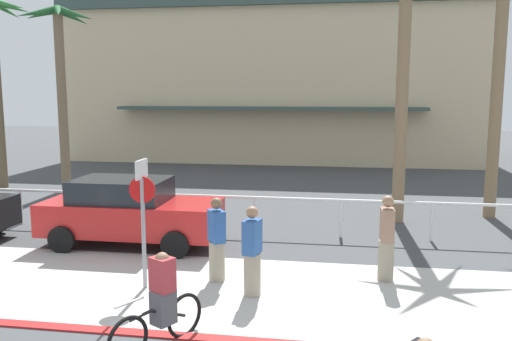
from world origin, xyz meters
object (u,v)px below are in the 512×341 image
(stop_sign_bike_lane, at_px, (143,205))
(pedestrian_0, at_px, (252,255))
(car_red_1, at_px, (130,211))
(pedestrian_2, at_px, (387,242))
(palm_tree_3, at_px, (502,33))
(cyclist_black_1, at_px, (161,303))
(palm_tree_2, at_px, (405,38))
(palm_tree_1, at_px, (60,60))
(pedestrian_1, at_px, (217,243))

(stop_sign_bike_lane, xyz_separation_m, pedestrian_0, (2.15, -0.05, -0.87))
(car_red_1, relative_size, pedestrian_2, 2.47)
(palm_tree_3, xyz_separation_m, cyclist_black_1, (-7.23, -9.66, -4.85))
(cyclist_black_1, relative_size, pedestrian_2, 0.90)
(palm_tree_3, xyz_separation_m, pedestrian_2, (-3.64, -6.23, -4.72))
(palm_tree_2, relative_size, cyclist_black_1, 4.55)
(palm_tree_1, relative_size, car_red_1, 1.60)
(car_red_1, bearing_deg, pedestrian_1, -38.72)
(palm_tree_1, xyz_separation_m, cyclist_black_1, (7.97, -11.79, -4.35))
(car_red_1, bearing_deg, pedestrian_2, -15.03)
(stop_sign_bike_lane, relative_size, pedestrian_1, 1.47)
(cyclist_black_1, height_order, pedestrian_0, pedestrian_0)
(palm_tree_1, height_order, pedestrian_2, palm_tree_1)
(palm_tree_2, bearing_deg, stop_sign_bike_lane, -130.57)
(palm_tree_3, bearing_deg, pedestrian_2, -120.29)
(palm_tree_2, xyz_separation_m, car_red_1, (-6.92, -3.54, -4.47))
(car_red_1, relative_size, pedestrian_1, 2.52)
(palm_tree_1, relative_size, cyclist_black_1, 4.40)
(palm_tree_2, xyz_separation_m, palm_tree_3, (2.88, 1.04, 0.20))
(palm_tree_1, bearing_deg, pedestrian_2, -35.88)
(palm_tree_1, relative_size, palm_tree_2, 0.97)
(palm_tree_2, bearing_deg, pedestrian_1, -125.80)
(cyclist_black_1, height_order, pedestrian_2, pedestrian_2)
(stop_sign_bike_lane, xyz_separation_m, palm_tree_1, (-6.86, 9.54, 3.37))
(stop_sign_bike_lane, relative_size, pedestrian_2, 1.44)
(palm_tree_2, relative_size, pedestrian_0, 4.19)
(palm_tree_1, xyz_separation_m, palm_tree_2, (12.32, -3.17, 0.30))
(stop_sign_bike_lane, xyz_separation_m, pedestrian_1, (1.31, 0.62, -0.87))
(palm_tree_1, height_order, palm_tree_3, palm_tree_3)
(car_red_1, xyz_separation_m, pedestrian_2, (6.17, -1.66, -0.04))
(palm_tree_3, bearing_deg, pedestrian_1, -136.00)
(pedestrian_1, bearing_deg, pedestrian_2, 9.44)
(cyclist_black_1, distance_m, pedestrian_0, 2.43)
(palm_tree_3, distance_m, pedestrian_0, 10.79)
(pedestrian_1, bearing_deg, palm_tree_3, 44.00)
(palm_tree_1, distance_m, car_red_1, 9.56)
(palm_tree_3, bearing_deg, palm_tree_1, 172.02)
(stop_sign_bike_lane, bearing_deg, palm_tree_3, 41.63)
(palm_tree_1, bearing_deg, palm_tree_3, -7.98)
(palm_tree_2, xyz_separation_m, pedestrian_2, (-0.76, -5.19, -4.51))
(pedestrian_0, bearing_deg, cyclist_black_1, -115.08)
(cyclist_black_1, distance_m, pedestrian_2, 4.97)
(pedestrian_1, bearing_deg, cyclist_black_1, -93.79)
(car_red_1, bearing_deg, palm_tree_1, 128.81)
(palm_tree_3, xyz_separation_m, car_red_1, (-9.80, -4.58, -4.67))
(pedestrian_1, relative_size, pedestrian_2, 0.98)
(palm_tree_1, relative_size, pedestrian_2, 3.96)
(car_red_1, bearing_deg, stop_sign_bike_lane, -62.75)
(stop_sign_bike_lane, height_order, palm_tree_3, palm_tree_3)
(pedestrian_2, bearing_deg, palm_tree_3, 59.71)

